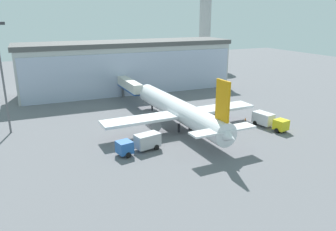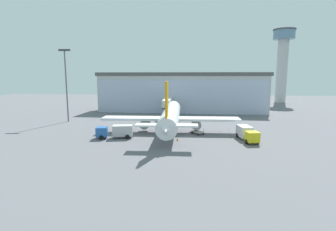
{
  "view_description": "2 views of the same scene",
  "coord_description": "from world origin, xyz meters",
  "px_view_note": "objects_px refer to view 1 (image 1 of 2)",
  "views": [
    {
      "loc": [
        -28.36,
        -48.68,
        21.14
      ],
      "look_at": [
        -4.38,
        3.33,
        3.25
      ],
      "focal_mm": 35.0,
      "sensor_mm": 36.0,
      "label": 1
    },
    {
      "loc": [
        3.13,
        -54.38,
        12.75
      ],
      "look_at": [
        -2.0,
        4.73,
        3.69
      ],
      "focal_mm": 28.0,
      "sensor_mm": 36.0,
      "label": 2
    }
  ],
  "objects_px": {
    "safety_cone_nose": "(211,140)",
    "baggage_cart": "(213,125)",
    "safety_cone_wingtip": "(245,119)",
    "apron_light_mast": "(2,70)",
    "catering_truck": "(140,143)",
    "jet_bridge": "(129,85)",
    "airplane": "(180,111)",
    "fuel_truck": "(269,120)",
    "control_tower": "(205,13)"
  },
  "relations": [
    {
      "from": "safety_cone_nose",
      "to": "baggage_cart",
      "type": "bearing_deg",
      "value": 55.74
    },
    {
      "from": "safety_cone_wingtip",
      "to": "apron_light_mast",
      "type": "bearing_deg",
      "value": 164.64
    },
    {
      "from": "baggage_cart",
      "to": "catering_truck",
      "type": "bearing_deg",
      "value": 73.91
    },
    {
      "from": "apron_light_mast",
      "to": "safety_cone_wingtip",
      "type": "xyz_separation_m",
      "value": [
        44.17,
        -12.13,
        -11.39
      ]
    },
    {
      "from": "jet_bridge",
      "to": "baggage_cart",
      "type": "distance_m",
      "value": 26.74
    },
    {
      "from": "jet_bridge",
      "to": "apron_light_mast",
      "type": "height_order",
      "value": "apron_light_mast"
    },
    {
      "from": "catering_truck",
      "to": "baggage_cart",
      "type": "height_order",
      "value": "catering_truck"
    },
    {
      "from": "apron_light_mast",
      "to": "safety_cone_nose",
      "type": "bearing_deg",
      "value": -31.24
    },
    {
      "from": "airplane",
      "to": "catering_truck",
      "type": "height_order",
      "value": "airplane"
    },
    {
      "from": "fuel_truck",
      "to": "safety_cone_nose",
      "type": "xyz_separation_m",
      "value": [
        -13.74,
        -1.38,
        -1.19
      ]
    },
    {
      "from": "control_tower",
      "to": "safety_cone_nose",
      "type": "xyz_separation_m",
      "value": [
        -45.24,
        -78.67,
        -20.9
      ]
    },
    {
      "from": "jet_bridge",
      "to": "baggage_cart",
      "type": "relative_size",
      "value": 4.41
    },
    {
      "from": "apron_light_mast",
      "to": "safety_cone_nose",
      "type": "height_order",
      "value": "apron_light_mast"
    },
    {
      "from": "baggage_cart",
      "to": "safety_cone_nose",
      "type": "relative_size",
      "value": 5.85
    },
    {
      "from": "apron_light_mast",
      "to": "airplane",
      "type": "distance_m",
      "value": 32.53
    },
    {
      "from": "safety_cone_wingtip",
      "to": "jet_bridge",
      "type": "bearing_deg",
      "value": 125.49
    },
    {
      "from": "safety_cone_wingtip",
      "to": "safety_cone_nose",
      "type": "bearing_deg",
      "value": -150.88
    },
    {
      "from": "control_tower",
      "to": "airplane",
      "type": "height_order",
      "value": "control_tower"
    },
    {
      "from": "apron_light_mast",
      "to": "airplane",
      "type": "height_order",
      "value": "apron_light_mast"
    },
    {
      "from": "jet_bridge",
      "to": "safety_cone_nose",
      "type": "bearing_deg",
      "value": -171.49
    },
    {
      "from": "jet_bridge",
      "to": "apron_light_mast",
      "type": "relative_size",
      "value": 0.72
    },
    {
      "from": "apron_light_mast",
      "to": "safety_cone_nose",
      "type": "relative_size",
      "value": 36.0
    },
    {
      "from": "apron_light_mast",
      "to": "baggage_cart",
      "type": "bearing_deg",
      "value": -20.0
    },
    {
      "from": "airplane",
      "to": "fuel_truck",
      "type": "height_order",
      "value": "airplane"
    },
    {
      "from": "fuel_truck",
      "to": "safety_cone_wingtip",
      "type": "xyz_separation_m",
      "value": [
        -1.14,
        5.63,
        -1.19
      ]
    },
    {
      "from": "airplane",
      "to": "control_tower",
      "type": "bearing_deg",
      "value": -35.31
    },
    {
      "from": "apron_light_mast",
      "to": "fuel_truck",
      "type": "relative_size",
      "value": 2.62
    },
    {
      "from": "jet_bridge",
      "to": "catering_truck",
      "type": "distance_m",
      "value": 31.28
    },
    {
      "from": "control_tower",
      "to": "fuel_truck",
      "type": "height_order",
      "value": "control_tower"
    },
    {
      "from": "airplane",
      "to": "safety_cone_nose",
      "type": "xyz_separation_m",
      "value": [
        1.96,
        -8.42,
        -3.23
      ]
    },
    {
      "from": "jet_bridge",
      "to": "catering_truck",
      "type": "relative_size",
      "value": 1.87
    },
    {
      "from": "control_tower",
      "to": "airplane",
      "type": "distance_m",
      "value": 86.45
    },
    {
      "from": "control_tower",
      "to": "safety_cone_wingtip",
      "type": "distance_m",
      "value": 81.46
    },
    {
      "from": "safety_cone_nose",
      "to": "safety_cone_wingtip",
      "type": "distance_m",
      "value": 14.42
    },
    {
      "from": "control_tower",
      "to": "safety_cone_nose",
      "type": "height_order",
      "value": "control_tower"
    },
    {
      "from": "catering_truck",
      "to": "airplane",
      "type": "bearing_deg",
      "value": -156.52
    },
    {
      "from": "jet_bridge",
      "to": "safety_cone_nose",
      "type": "relative_size",
      "value": 25.82
    },
    {
      "from": "airplane",
      "to": "fuel_truck",
      "type": "xyz_separation_m",
      "value": [
        15.7,
        -7.04,
        -2.04
      ]
    },
    {
      "from": "apron_light_mast",
      "to": "jet_bridge",
      "type": "bearing_deg",
      "value": 23.93
    },
    {
      "from": "jet_bridge",
      "to": "fuel_truck",
      "type": "distance_m",
      "value": 35.04
    },
    {
      "from": "jet_bridge",
      "to": "airplane",
      "type": "bearing_deg",
      "value": -173.27
    },
    {
      "from": "safety_cone_nose",
      "to": "fuel_truck",
      "type": "bearing_deg",
      "value": 5.75
    },
    {
      "from": "airplane",
      "to": "safety_cone_wingtip",
      "type": "xyz_separation_m",
      "value": [
        14.56,
        -1.4,
        -3.23
      ]
    },
    {
      "from": "catering_truck",
      "to": "apron_light_mast",
      "type": "bearing_deg",
      "value": -54.85
    },
    {
      "from": "baggage_cart",
      "to": "safety_cone_wingtip",
      "type": "distance_m",
      "value": 8.47
    },
    {
      "from": "catering_truck",
      "to": "fuel_truck",
      "type": "relative_size",
      "value": 1.0
    },
    {
      "from": "jet_bridge",
      "to": "fuel_truck",
      "type": "bearing_deg",
      "value": -148.23
    },
    {
      "from": "baggage_cart",
      "to": "airplane",
      "type": "bearing_deg",
      "value": 36.65
    },
    {
      "from": "control_tower",
      "to": "baggage_cart",
      "type": "height_order",
      "value": "control_tower"
    },
    {
      "from": "control_tower",
      "to": "fuel_truck",
      "type": "bearing_deg",
      "value": -112.17
    }
  ]
}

